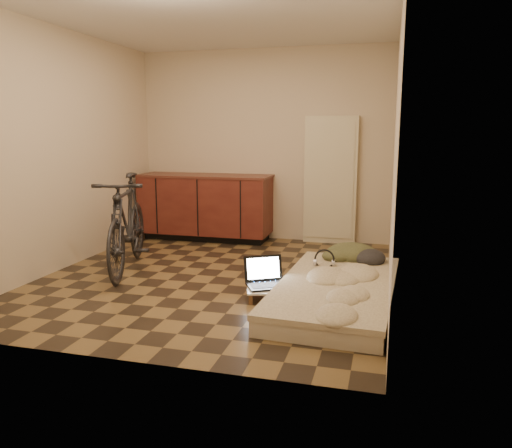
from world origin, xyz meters
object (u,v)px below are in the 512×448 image
(futon, at_px, (336,291))
(laptop, at_px, (266,280))
(lap_desk, at_px, (281,288))
(bicycle, at_px, (127,219))

(futon, xyz_separation_m, laptop, (-0.64, -0.04, 0.07))
(futon, relative_size, lap_desk, 2.96)
(lap_desk, xyz_separation_m, laptop, (-0.14, 0.01, 0.06))
(bicycle, bearing_deg, futon, -27.21)
(lap_desk, relative_size, laptop, 1.50)
(bicycle, relative_size, laptop, 3.75)
(futon, xyz_separation_m, lap_desk, (-0.50, -0.04, 0.00))
(laptop, bearing_deg, lap_desk, -32.48)
(bicycle, bearing_deg, lap_desk, -31.23)
(bicycle, relative_size, lap_desk, 2.50)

